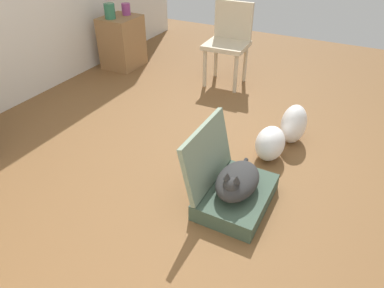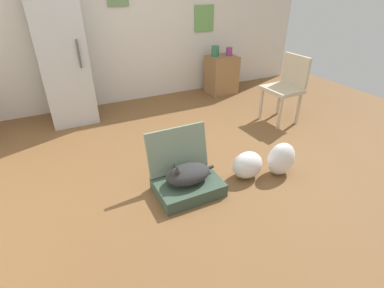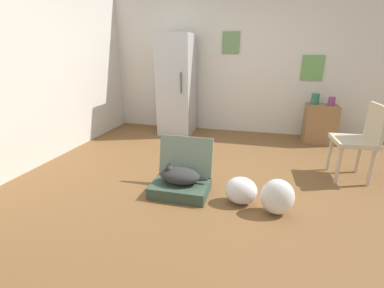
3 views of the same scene
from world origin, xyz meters
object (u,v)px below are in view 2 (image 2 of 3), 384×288
at_px(vase_tall, 215,51).
at_px(chair, 286,86).
at_px(refrigerator, 62,57).
at_px(vase_short, 229,52).
at_px(plastic_bag_white, 247,165).
at_px(plastic_bag_clear, 281,159).
at_px(side_table, 221,75).
at_px(suitcase_base, 188,187).
at_px(cat, 187,174).

bearing_deg(vase_tall, chair, -78.80).
relative_size(refrigerator, vase_short, 12.82).
bearing_deg(plastic_bag_white, plastic_bag_clear, -16.78).
distance_m(side_table, chair, 1.45).
bearing_deg(plastic_bag_clear, chair, 47.91).
bearing_deg(vase_short, refrigerator, -179.37).
bearing_deg(side_table, refrigerator, -178.87).
bearing_deg(suitcase_base, vase_short, 50.51).
distance_m(plastic_bag_clear, side_table, 2.60).
distance_m(suitcase_base, plastic_bag_white, 0.66).
height_order(cat, vase_tall, vase_tall).
bearing_deg(suitcase_base, side_table, 52.61).
xyz_separation_m(plastic_bag_white, vase_short, (1.25, 2.35, 0.57)).
xyz_separation_m(plastic_bag_clear, refrigerator, (-1.76, 2.43, 0.72)).
distance_m(vase_tall, vase_short, 0.25).
bearing_deg(refrigerator, plastic_bag_white, -58.78).
height_order(cat, plastic_bag_clear, plastic_bag_clear).
height_order(side_table, vase_tall, vase_tall).
distance_m(plastic_bag_white, vase_tall, 2.68).
bearing_deg(chair, vase_tall, -171.37).
bearing_deg(vase_tall, vase_short, -14.31).
height_order(cat, chair, chair).
height_order(vase_tall, chair, chair).
relative_size(suitcase_base, vase_tall, 3.43).
height_order(plastic_bag_clear, chair, chair).
xyz_separation_m(plastic_bag_white, vase_tall, (1.01, 2.42, 0.59)).
relative_size(suitcase_base, vase_short, 4.42).
distance_m(side_table, vase_tall, 0.43).
bearing_deg(cat, suitcase_base, -2.40).
bearing_deg(cat, plastic_bag_white, -3.33).
height_order(suitcase_base, cat, cat).
height_order(refrigerator, side_table, refrigerator).
bearing_deg(plastic_bag_clear, cat, 171.95).
relative_size(plastic_bag_white, chair, 0.35).
bearing_deg(cat, vase_short, 50.37).
bearing_deg(side_table, chair, -83.25).
height_order(suitcase_base, side_table, side_table).
height_order(suitcase_base, chair, chair).
bearing_deg(cat, chair, 24.79).
relative_size(plastic_bag_clear, chair, 0.39).
distance_m(plastic_bag_clear, vase_tall, 2.67).
distance_m(suitcase_base, side_table, 2.95).
relative_size(cat, vase_short, 3.71).
xyz_separation_m(side_table, vase_short, (0.12, -0.02, 0.39)).
distance_m(refrigerator, chair, 3.06).
bearing_deg(side_table, plastic_bag_clear, -107.46).
height_order(vase_tall, vase_short, vase_tall).
xyz_separation_m(plastic_bag_white, refrigerator, (-1.41, 2.33, 0.75)).
height_order(refrigerator, vase_short, refrigerator).
xyz_separation_m(plastic_bag_white, chair, (1.30, 0.95, 0.37)).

